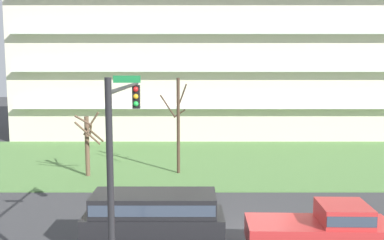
{
  "coord_description": "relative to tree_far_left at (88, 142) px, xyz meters",
  "views": [
    {
      "loc": [
        -2.8,
        -17.76,
        7.09
      ],
      "look_at": [
        -2.8,
        6.0,
        4.1
      ],
      "focal_mm": 40.84,
      "sensor_mm": 36.0,
      "label": 1
    }
  ],
  "objects": [
    {
      "name": "traffic_signal_mast",
      "position": [
        4.43,
        -14.05,
        2.39
      ],
      "size": [
        0.9,
        5.99,
        6.79
      ],
      "color": "black",
      "rests_on": "ground"
    },
    {
      "name": "ground",
      "position": [
        9.38,
        -9.42,
        -2.28
      ],
      "size": [
        160.0,
        160.0,
        0.0
      ],
      "primitive_type": "plane",
      "color": "#38383A"
    },
    {
      "name": "apartment_building",
      "position": [
        9.38,
        18.71,
        7.67
      ],
      "size": [
        39.36,
        13.21,
        19.9
      ],
      "color": "beige",
      "rests_on": "ground"
    },
    {
      "name": "grass_lawn_strip",
      "position": [
        9.38,
        4.58,
        -2.24
      ],
      "size": [
        80.0,
        16.0,
        0.08
      ],
      "primitive_type": "cube",
      "color": "#547F42",
      "rests_on": "ground"
    },
    {
      "name": "tree_far_left",
      "position": [
        0.0,
        0.0,
        0.0
      ],
      "size": [
        1.62,
        1.76,
        4.14
      ],
      "color": "brown",
      "rests_on": "ground"
    },
    {
      "name": "tree_left",
      "position": [
        5.67,
        0.78,
        1.06
      ],
      "size": [
        1.79,
        1.78,
        6.29
      ],
      "color": "#423023",
      "rests_on": "ground"
    },
    {
      "name": "pickup_red_near_left",
      "position": [
        11.59,
        -11.43,
        -1.26
      ],
      "size": [
        5.45,
        2.14,
        1.95
      ],
      "rotation": [
        0.0,
        0.0,
        -0.03
      ],
      "color": "#B22828",
      "rests_on": "ground"
    },
    {
      "name": "van_black_center_left",
      "position": [
        5.16,
        -11.42,
        -0.88
      ],
      "size": [
        5.2,
        2.01,
        2.36
      ],
      "rotation": [
        0.0,
        0.0,
        -0.0
      ],
      "color": "black",
      "rests_on": "ground"
    }
  ]
}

